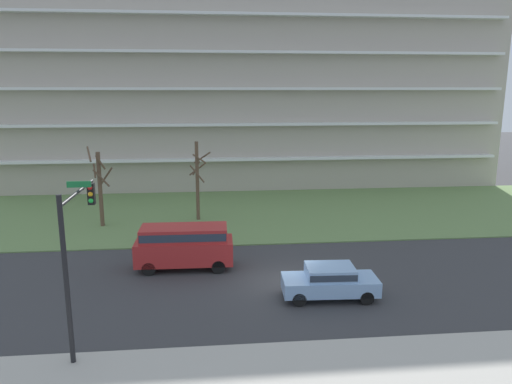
{
  "coord_description": "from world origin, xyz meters",
  "views": [
    {
      "loc": [
        -3.78,
        -22.41,
        9.58
      ],
      "look_at": [
        -0.96,
        6.0,
        3.41
      ],
      "focal_mm": 33.6,
      "sensor_mm": 36.0,
      "label": 1
    }
  ],
  "objects_px": {
    "sedan_blue_near_left": "(330,280)",
    "van_red_center_left": "(184,244)",
    "traffic_signal_mast": "(76,239)",
    "tree_far_left": "(100,186)",
    "tree_left": "(198,178)"
  },
  "relations": [
    {
      "from": "van_red_center_left",
      "to": "tree_far_left",
      "type": "bearing_deg",
      "value": -53.4
    },
    {
      "from": "tree_left",
      "to": "sedan_blue_near_left",
      "type": "distance_m",
      "value": 15.75
    },
    {
      "from": "tree_far_left",
      "to": "tree_left",
      "type": "height_order",
      "value": "tree_left"
    },
    {
      "from": "tree_left",
      "to": "van_red_center_left",
      "type": "xyz_separation_m",
      "value": [
        -0.57,
        -9.74,
        -1.77
      ]
    },
    {
      "from": "tree_far_left",
      "to": "sedan_blue_near_left",
      "type": "bearing_deg",
      "value": -45.21
    },
    {
      "from": "tree_far_left",
      "to": "tree_left",
      "type": "xyz_separation_m",
      "value": [
        6.75,
        1.06,
        0.19
      ]
    },
    {
      "from": "sedan_blue_near_left",
      "to": "traffic_signal_mast",
      "type": "height_order",
      "value": "traffic_signal_mast"
    },
    {
      "from": "tree_far_left",
      "to": "sedan_blue_near_left",
      "type": "relative_size",
      "value": 1.28
    },
    {
      "from": "sedan_blue_near_left",
      "to": "van_red_center_left",
      "type": "height_order",
      "value": "van_red_center_left"
    },
    {
      "from": "van_red_center_left",
      "to": "tree_left",
      "type": "bearing_deg",
      "value": -92.21
    },
    {
      "from": "traffic_signal_mast",
      "to": "tree_far_left",
      "type": "bearing_deg",
      "value": 99.4
    },
    {
      "from": "traffic_signal_mast",
      "to": "sedan_blue_near_left",
      "type": "bearing_deg",
      "value": 16.43
    },
    {
      "from": "van_red_center_left",
      "to": "traffic_signal_mast",
      "type": "relative_size",
      "value": 0.85
    },
    {
      "from": "tree_left",
      "to": "sedan_blue_near_left",
      "type": "xyz_separation_m",
      "value": [
        6.33,
        -14.24,
        -2.29
      ]
    },
    {
      "from": "tree_left",
      "to": "tree_far_left",
      "type": "bearing_deg",
      "value": -171.04
    }
  ]
}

